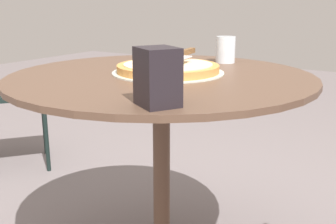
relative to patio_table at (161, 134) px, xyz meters
The scene contains 6 objects.
patio_table is the anchor object (origin of this frame).
pizza_on_tray 0.22m from the patio_table, 74.83° to the left, with size 0.37×0.37×0.05m.
pizza_server 0.28m from the patio_table, 81.68° to the left, with size 0.09×0.21×0.02m.
drinking_cup 0.43m from the patio_table, 79.49° to the left, with size 0.07×0.07×0.10m, color silver.
napkin_dispenser 0.49m from the patio_table, 57.22° to the right, with size 0.09×0.08×0.13m, color black.
patio_chair_near 1.40m from the patio_table, 165.65° to the left, with size 0.52×0.52×0.89m.
Camera 1 is at (0.73, -1.09, 0.98)m, focal length 44.00 mm.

